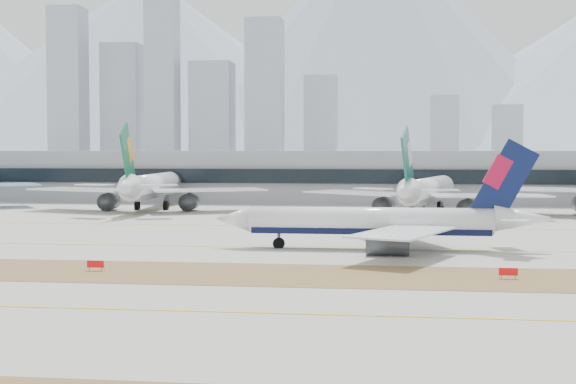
# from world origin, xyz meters

# --- Properties ---
(ground) EXTENTS (3000.00, 3000.00, 0.00)m
(ground) POSITION_xyz_m (0.00, 0.00, 0.00)
(ground) COLOR #A8A59E
(ground) RESTS_ON ground
(apron_markings) EXTENTS (360.00, 122.22, 0.06)m
(apron_markings) POSITION_xyz_m (0.00, -53.95, 0.02)
(apron_markings) COLOR brown
(apron_markings) RESTS_ON ground
(taxiing_airliner) EXTENTS (51.00, 44.45, 17.18)m
(taxiing_airliner) POSITION_xyz_m (24.19, -5.41, 4.14)
(taxiing_airliner) COLOR white
(taxiing_airliner) RESTS_ON ground
(widebody_eva) EXTENTS (60.74, 59.47, 21.68)m
(widebody_eva) POSITION_xyz_m (-34.81, 68.25, 5.76)
(widebody_eva) COLOR white
(widebody_eva) RESTS_ON ground
(widebody_cathay) EXTENTS (56.32, 56.14, 20.66)m
(widebody_cathay) POSITION_xyz_m (33.75, 60.83, 5.49)
(widebody_cathay) COLOR white
(widebody_cathay) RESTS_ON ground
(terminal) EXTENTS (280.00, 43.10, 15.00)m
(terminal) POSITION_xyz_m (0.00, 114.84, 7.50)
(terminal) COLOR gray
(terminal) RESTS_ON ground
(hold_sign_left) EXTENTS (2.20, 0.15, 1.35)m
(hold_sign_left) POSITION_xyz_m (-11.42, -32.00, 0.88)
(hold_sign_left) COLOR red
(hold_sign_left) RESTS_ON ground
(hold_sign_right) EXTENTS (2.20, 0.15, 1.35)m
(hold_sign_right) POSITION_xyz_m (39.21, -32.00, 0.88)
(hold_sign_right) COLOR red
(hold_sign_right) RESTS_ON ground
(gse_c) EXTENTS (3.55, 2.00, 2.60)m
(gse_c) POSITION_xyz_m (18.72, 44.96, 1.05)
(gse_c) COLOR orange
(gse_c) RESTS_ON ground
(city_skyline) EXTENTS (342.00, 49.80, 140.00)m
(city_skyline) POSITION_xyz_m (-106.76, 453.42, 49.80)
(city_skyline) COLOR #989DAD
(city_skyline) RESTS_ON ground
(mountain_ridge) EXTENTS (2830.00, 1120.00, 470.00)m
(mountain_ridge) POSITION_xyz_m (33.00, 1404.14, 181.85)
(mountain_ridge) COLOR #9EA8B7
(mountain_ridge) RESTS_ON ground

